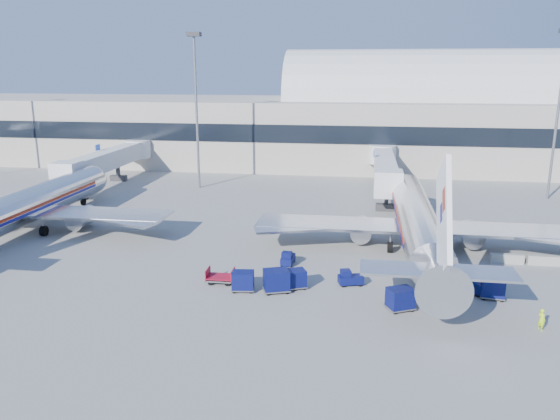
% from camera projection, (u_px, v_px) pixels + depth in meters
% --- Properties ---
extents(ground, '(260.00, 260.00, 0.00)m').
position_uv_depth(ground, '(312.00, 261.00, 51.43)').
color(ground, gray).
rests_on(ground, ground).
extents(terminal, '(170.00, 28.15, 21.00)m').
position_uv_depth(terminal, '(269.00, 122.00, 105.07)').
color(terminal, '#B2AA9E').
rests_on(terminal, ground).
extents(airliner_main, '(32.00, 37.26, 12.07)m').
position_uv_depth(airliner_main, '(418.00, 222.00, 53.55)').
color(airliner_main, silver).
rests_on(airliner_main, ground).
extents(airliner_mid, '(32.00, 37.26, 12.07)m').
position_uv_depth(airliner_mid, '(25.00, 206.00, 59.66)').
color(airliner_mid, silver).
rests_on(airliner_mid, ground).
extents(jetbridge_near, '(4.40, 27.50, 6.25)m').
position_uv_depth(jetbridge_near, '(384.00, 166.00, 78.82)').
color(jetbridge_near, silver).
rests_on(jetbridge_near, ground).
extents(jetbridge_mid, '(4.40, 27.50, 6.25)m').
position_uv_depth(jetbridge_mid, '(111.00, 159.00, 84.93)').
color(jetbridge_mid, silver).
rests_on(jetbridge_mid, ground).
extents(mast_west, '(2.00, 1.20, 22.60)m').
position_uv_depth(mast_west, '(196.00, 88.00, 79.33)').
color(mast_west, slate).
rests_on(mast_west, ground).
extents(barrier_near, '(3.00, 0.55, 0.90)m').
position_uv_depth(barrier_near, '(507.00, 259.00, 50.61)').
color(barrier_near, '#9E9E96').
rests_on(barrier_near, ground).
extents(barrier_mid, '(3.00, 0.55, 0.90)m').
position_uv_depth(barrier_mid, '(544.00, 260.00, 50.13)').
color(barrier_mid, '#9E9E96').
rests_on(barrier_mid, ground).
extents(tug_lead, '(2.25, 1.54, 1.34)m').
position_uv_depth(tug_lead, '(350.00, 278.00, 45.48)').
color(tug_lead, '#090E46').
rests_on(tug_lead, ground).
extents(tug_right, '(2.65, 2.83, 1.69)m').
position_uv_depth(tug_right, '(473.00, 282.00, 44.13)').
color(tug_right, '#090E46').
rests_on(tug_right, ground).
extents(tug_left, '(1.18, 2.11, 1.33)m').
position_uv_depth(tug_left, '(288.00, 258.00, 50.23)').
color(tug_left, '#090E46').
rests_on(tug_left, ground).
extents(cart_train_a, '(2.19, 1.98, 1.58)m').
position_uv_depth(cart_train_a, '(295.00, 279.00, 44.75)').
color(cart_train_a, '#090E46').
rests_on(cart_train_a, ground).
extents(cart_train_b, '(2.51, 2.21, 1.84)m').
position_uv_depth(cart_train_b, '(276.00, 280.00, 44.00)').
color(cart_train_b, '#090E46').
rests_on(cart_train_b, ground).
extents(cart_train_c, '(2.00, 1.63, 1.62)m').
position_uv_depth(cart_train_c, '(243.00, 281.00, 44.23)').
color(cart_train_c, '#090E46').
rests_on(cart_train_c, ground).
extents(cart_solo_near, '(2.39, 2.19, 1.71)m').
position_uv_depth(cart_solo_near, '(400.00, 299.00, 40.69)').
color(cart_solo_near, '#090E46').
rests_on(cart_solo_near, ground).
extents(cart_solo_far, '(2.00, 1.63, 1.61)m').
position_uv_depth(cart_solo_far, '(493.00, 288.00, 42.77)').
color(cart_solo_far, '#090E46').
rests_on(cart_solo_far, ground).
extents(cart_open_red, '(2.30, 1.64, 0.61)m').
position_uv_depth(cart_open_red, '(221.00, 278.00, 45.95)').
color(cart_open_red, slate).
rests_on(cart_open_red, ground).
extents(ramp_worker, '(0.60, 0.69, 1.59)m').
position_uv_depth(ramp_worker, '(542.00, 320.00, 37.55)').
color(ramp_worker, '#ABD516').
rests_on(ramp_worker, ground).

